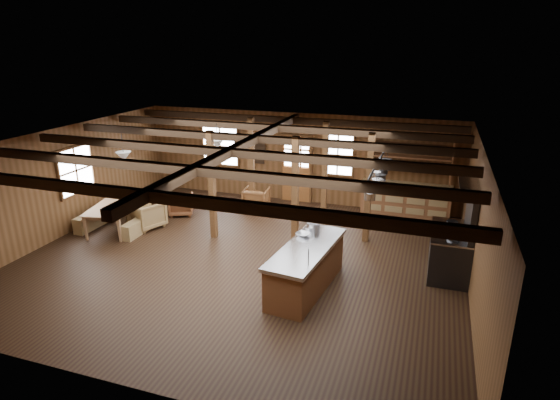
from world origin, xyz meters
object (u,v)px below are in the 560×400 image
armchair_a (181,204)px  armchair_c (147,214)px  kitchen_island (306,268)px  armchair_b (256,199)px  commercial_range (453,245)px  dining_table (119,216)px

armchair_a → armchair_c: bearing=48.4°
kitchen_island → armchair_b: (-2.71, 4.16, -0.14)m
armchair_b → armchair_c: 3.26m
kitchen_island → armchair_a: 5.56m
kitchen_island → commercial_range: bearing=37.1°
armchair_c → armchair_a: bearing=-84.4°
kitchen_island → dining_table: kitchen_island is taller
kitchen_island → armchair_b: kitchen_island is taller
dining_table → armchair_c: bearing=-77.2°
dining_table → armchair_a: dining_table is taller
commercial_range → armchair_b: commercial_range is taller
kitchen_island → armchair_b: bearing=129.6°
kitchen_island → dining_table: (-5.70, 1.55, -0.13)m
armchair_a → dining_table: bearing=30.8°
armchair_c → kitchen_island: bearing=-177.3°
armchair_a → armchair_c: armchair_c is taller
commercial_range → armchair_c: 7.88m
dining_table → armchair_c: (0.68, 0.31, 0.03)m
commercial_range → kitchen_island: bearing=-149.4°
kitchen_island → dining_table: 5.91m
kitchen_island → armchair_c: 5.36m
armchair_a → armchair_b: armchair_b is taller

